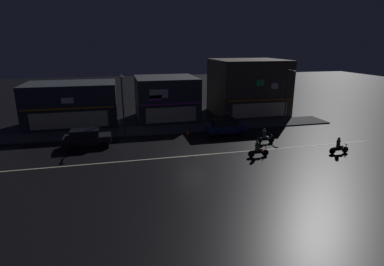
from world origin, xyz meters
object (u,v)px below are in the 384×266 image
at_px(pedestrian_on_sidewalk, 227,120).
at_px(parked_car_near_kerb, 226,127).
at_px(parked_car_trailing, 87,138).
at_px(motorcycle_opposite_lane, 258,150).
at_px(streetlamp_mid, 288,91).
at_px(motorcycle_following, 339,147).
at_px(motorcycle_lead, 265,137).
at_px(streetlamp_west, 123,98).
at_px(traffic_cone, 188,132).

height_order(pedestrian_on_sidewalk, parked_car_near_kerb, pedestrian_on_sidewalk).
bearing_deg(parked_car_near_kerb, pedestrian_on_sidewalk, 66.57).
height_order(parked_car_trailing, motorcycle_opposite_lane, parked_car_trailing).
bearing_deg(parked_car_trailing, streetlamp_mid, 8.49).
height_order(pedestrian_on_sidewalk, motorcycle_opposite_lane, pedestrian_on_sidewalk).
xyz_separation_m(parked_car_near_kerb, motorcycle_following, (7.76, -8.05, -0.24)).
bearing_deg(motorcycle_following, motorcycle_opposite_lane, -9.03).
bearing_deg(motorcycle_lead, streetlamp_west, 145.81).
bearing_deg(pedestrian_on_sidewalk, streetlamp_mid, 6.28).
bearing_deg(motorcycle_opposite_lane, streetlamp_mid, -135.15).
bearing_deg(parked_car_near_kerb, parked_car_trailing, -177.00).
height_order(streetlamp_west, streetlamp_mid, streetlamp_mid).
xyz_separation_m(motorcycle_following, traffic_cone, (-11.72, 8.95, -0.36)).
xyz_separation_m(streetlamp_mid, motorcycle_lead, (-5.91, -6.50, -3.33)).
relative_size(streetlamp_west, pedestrian_on_sidewalk, 3.58).
height_order(pedestrian_on_sidewalk, parked_car_trailing, pedestrian_on_sidewalk).
xyz_separation_m(parked_car_trailing, traffic_cone, (10.16, 1.64, -0.59)).
bearing_deg(streetlamp_west, parked_car_near_kerb, -15.16).
height_order(motorcycle_lead, traffic_cone, motorcycle_lead).
relative_size(streetlamp_west, motorcycle_lead, 3.30).
bearing_deg(motorcycle_following, streetlamp_west, -32.50).
relative_size(streetlamp_west, motorcycle_opposite_lane, 3.30).
height_order(parked_car_trailing, motorcycle_following, parked_car_trailing).
bearing_deg(traffic_cone, parked_car_near_kerb, -12.77).
bearing_deg(pedestrian_on_sidewalk, motorcycle_opposite_lane, -88.13).
distance_m(parked_car_trailing, motorcycle_opposite_lane, 15.90).
relative_size(streetlamp_mid, motorcycle_opposite_lane, 3.36).
distance_m(streetlamp_west, pedestrian_on_sidewalk, 12.06).
distance_m(motorcycle_opposite_lane, traffic_cone, 9.15).
bearing_deg(traffic_cone, motorcycle_opposite_lane, -61.20).
bearing_deg(streetlamp_west, traffic_cone, -16.58).
relative_size(streetlamp_mid, pedestrian_on_sidewalk, 3.66).
bearing_deg(parked_car_trailing, traffic_cone, 9.16).
height_order(streetlamp_west, motorcycle_following, streetlamp_west).
distance_m(streetlamp_mid, pedestrian_on_sidewalk, 8.06).
height_order(streetlamp_mid, pedestrian_on_sidewalk, streetlamp_mid).
xyz_separation_m(motorcycle_following, motorcycle_opposite_lane, (-7.32, 0.94, 0.00)).
xyz_separation_m(motorcycle_lead, motorcycle_following, (5.07, -4.20, 0.00)).
bearing_deg(parked_car_trailing, motorcycle_following, -18.47).
relative_size(parked_car_near_kerb, parked_car_trailing, 1.00).
xyz_separation_m(pedestrian_on_sidewalk, motorcycle_opposite_lane, (-0.69, -9.72, -0.31)).
relative_size(streetlamp_west, parked_car_near_kerb, 1.46).
distance_m(streetlamp_mid, traffic_cone, 13.21).
bearing_deg(parked_car_near_kerb, motorcycle_following, -46.05).
relative_size(parked_car_trailing, motorcycle_following, 2.26).
distance_m(motorcycle_following, motorcycle_opposite_lane, 7.38).
distance_m(streetlamp_west, traffic_cone, 7.77).
height_order(parked_car_trailing, motorcycle_lead, parked_car_trailing).
xyz_separation_m(pedestrian_on_sidewalk, parked_car_trailing, (-15.25, -3.34, -0.07)).
height_order(streetlamp_mid, parked_car_near_kerb, streetlamp_mid).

